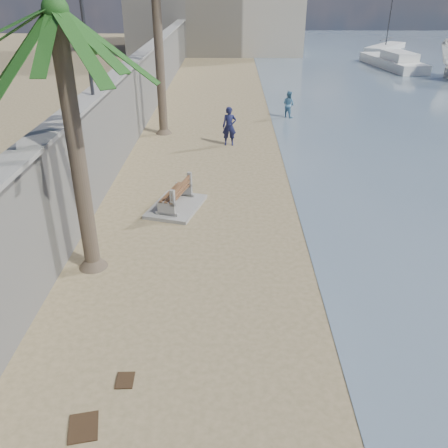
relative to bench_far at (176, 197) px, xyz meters
name	(u,v)px	position (x,y,z in m)	size (l,w,h in m)	color
seawall	(136,97)	(-2.97, 9.49, 1.33)	(0.45, 70.00, 3.50)	gray
wall_cap	(133,61)	(-2.97, 9.49, 3.13)	(0.80, 70.00, 0.12)	gray
bench_far	(176,197)	(0.00, 0.00, 0.00)	(2.11, 2.62, 0.96)	gray
palm_mid	(56,13)	(-1.92, -3.84, 6.08)	(5.00, 5.00, 7.49)	brown
person_a	(229,124)	(1.84, 7.16, 0.63)	(0.76, 0.51, 2.10)	#15183B
person_b	(289,103)	(5.23, 12.37, 0.41)	(0.80, 0.62, 1.66)	teal
yacht_far	(392,64)	(16.52, 29.89, -0.07)	(8.83, 2.47, 1.50)	silver
sailboat_west	(385,47)	(19.25, 41.51, -0.10)	(6.08, 7.29, 10.06)	silver
debris_b	(83,427)	(-0.72, -9.20, -0.40)	(0.65, 0.52, 0.03)	#382616
debris_d	(125,380)	(-0.19, -8.07, -0.40)	(0.44, 0.35, 0.03)	#382616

